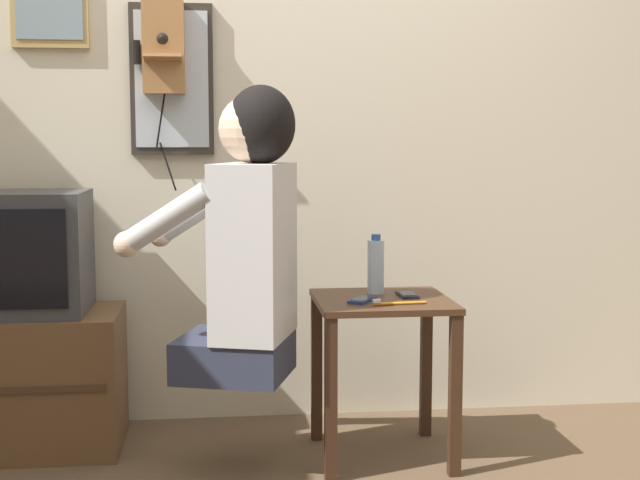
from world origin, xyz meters
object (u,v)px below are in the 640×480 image
Objects in this scene: wall_phone_antique at (163,45)px; wall_mirror at (172,80)px; water_bottle at (376,266)px; person at (247,235)px; cell_phone_held at (362,300)px; toothbrush at (396,303)px; television at (24,252)px; cell_phone_spare at (407,295)px.

wall_phone_antique is 0.14m from wall_mirror.
person is at bearing -157.81° from water_bottle.
toothbrush is at bearing -1.19° from cell_phone_held.
television is 3.57× the size of cell_phone_spare.
person is 0.86m from wall_mirror.
television is 0.58× the size of wall_phone_antique.
wall_mirror reaches higher than water_bottle.
toothbrush is (0.50, -0.04, -0.23)m from person.
wall_phone_antique is 1.26m from cell_phone_held.
person is at bearing -170.55° from cell_phone_spare.
water_bottle is at bearing -28.36° from wall_mirror.
wall_phone_antique reaches higher than toothbrush.
television is 0.87m from wall_mirror.
wall_mirror is at bearing 41.72° from person.
wall_phone_antique reaches higher than person.
television is 0.94m from wall_phone_antique.
cell_phone_spare is at bearing -30.10° from toothbrush.
cell_phone_held is 0.72× the size of toothbrush.
person is 0.63m from cell_phone_spare.
wall_mirror is (-0.27, 0.60, 0.55)m from person.
toothbrush is at bearing -83.30° from water_bottle.
cell_phone_spare is at bearing -29.83° from wall_mirror.
toothbrush is (0.03, -0.24, -0.09)m from water_bottle.
wall_phone_antique is at bearing 151.59° from cell_phone_spare.
television reaches higher than cell_phone_held.
water_bottle is at bearing 1.81° from toothbrush.
water_bottle reaches higher than cell_phone_held.
wall_mirror reaches higher than cell_phone_held.
wall_phone_antique reaches higher than television.
wall_mirror is 1.09m from water_bottle.
person is 5.22× the size of toothbrush.
person is at bearing -22.45° from television.
television is 2.06× the size of water_bottle.
television is at bearing -153.25° from wall_mirror.
television is at bearing 69.14° from toothbrush.
water_bottle is 1.15× the size of toothbrush.
television reaches higher than toothbrush.
cell_phone_held is at bearing -156.56° from cell_phone_spare.
wall_mirror is 3.10× the size of toothbrush.
water_bottle reaches higher than toothbrush.
person is 0.93m from wall_phone_antique.
person is 4.54× the size of water_bottle.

